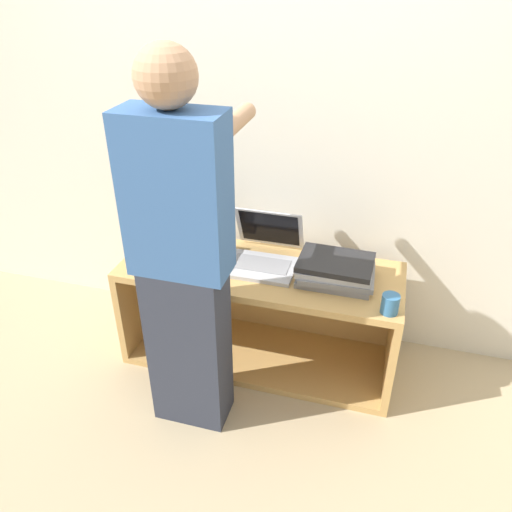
# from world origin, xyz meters

# --- Properties ---
(ground_plane) EXTENTS (12.00, 12.00, 0.00)m
(ground_plane) POSITION_xyz_m (0.00, 0.00, 0.00)
(ground_plane) COLOR tan
(wall_back) EXTENTS (8.00, 0.05, 2.40)m
(wall_back) POSITION_xyz_m (0.00, 0.63, 1.20)
(wall_back) COLOR silver
(wall_back) RESTS_ON ground_plane
(cart) EXTENTS (1.43, 0.53, 0.58)m
(cart) POSITION_xyz_m (0.00, 0.33, 0.29)
(cart) COLOR tan
(cart) RESTS_ON ground_plane
(laptop_open) EXTENTS (0.35, 0.37, 0.26)m
(laptop_open) POSITION_xyz_m (0.00, 0.33, 0.63)
(laptop_open) COLOR #B7B7BC
(laptop_open) RESTS_ON cart
(laptop_stack_left) EXTENTS (0.37, 0.28, 0.11)m
(laptop_stack_left) POSITION_xyz_m (-0.39, 0.26, 0.63)
(laptop_stack_left) COLOR #232326
(laptop_stack_left) RESTS_ON cart
(laptop_stack_right) EXTENTS (0.37, 0.28, 0.11)m
(laptop_stack_right) POSITION_xyz_m (0.38, 0.27, 0.63)
(laptop_stack_right) COLOR gray
(laptop_stack_right) RESTS_ON cart
(person) EXTENTS (0.40, 0.53, 1.70)m
(person) POSITION_xyz_m (-0.20, -0.20, 0.86)
(person) COLOR #2D3342
(person) RESTS_ON ground_plane
(mug) EXTENTS (0.08, 0.08, 0.09)m
(mug) POSITION_xyz_m (0.64, 0.07, 0.62)
(mug) COLOR teal
(mug) RESTS_ON cart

